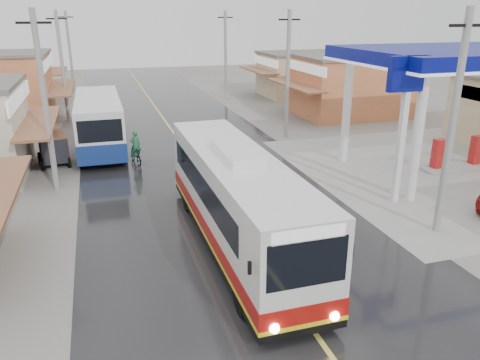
{
  "coord_description": "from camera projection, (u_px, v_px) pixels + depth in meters",
  "views": [
    {
      "loc": [
        -4.76,
        -13.14,
        7.78
      ],
      "look_at": [
        0.03,
        2.58,
        1.9
      ],
      "focal_mm": 35.0,
      "sensor_mm": 36.0,
      "label": 1
    }
  ],
  "objects": [
    {
      "name": "second_bus",
      "position": [
        99.0,
        122.0,
        27.78
      ],
      "size": [
        2.57,
        9.38,
        3.11
      ],
      "rotation": [
        0.0,
        0.0,
        -0.0
      ],
      "color": "silver",
      "rests_on": "road"
    },
    {
      "name": "utility_poles_right",
      "position": [
        285.0,
        137.0,
        31.2
      ],
      "size": [
        1.6,
        36.0,
        8.0
      ],
      "primitive_type": null,
      "color": "gray",
      "rests_on": "ground"
    },
    {
      "name": "shopfronts_right",
      "position": [
        416.0,
        139.0,
        30.69
      ],
      "size": [
        11.0,
        44.0,
        4.8
      ],
      "primitive_type": null,
      "color": "beige",
      "rests_on": "ground"
    },
    {
      "name": "ground",
      "position": [
        261.0,
        258.0,
        15.77
      ],
      "size": [
        120.0,
        120.0,
        0.0
      ],
      "primitive_type": "plane",
      "color": "slate",
      "rests_on": "ground"
    },
    {
      "name": "cyclist",
      "position": [
        136.0,
        153.0,
        25.42
      ],
      "size": [
        0.94,
        1.81,
        1.85
      ],
      "rotation": [
        0.0,
        0.0,
        0.21
      ],
      "color": "black",
      "rests_on": "ground"
    },
    {
      "name": "centre_line",
      "position": [
        182.0,
        144.0,
        29.27
      ],
      "size": [
        0.15,
        90.0,
        0.01
      ],
      "primitive_type": "cube",
      "color": "#D8CC4C",
      "rests_on": "road"
    },
    {
      "name": "utility_poles_left",
      "position": [
        64.0,
        149.0,
        28.25
      ],
      "size": [
        1.6,
        50.0,
        8.0
      ],
      "primitive_type": null,
      "color": "gray",
      "rests_on": "ground"
    },
    {
      "name": "tricycle_near",
      "position": [
        53.0,
        147.0,
        25.1
      ],
      "size": [
        1.84,
        2.28,
        1.71
      ],
      "rotation": [
        0.0,
        0.0,
        0.18
      ],
      "color": "#26262D",
      "rests_on": "ground"
    },
    {
      "name": "coach_bus",
      "position": [
        236.0,
        199.0,
        16.12
      ],
      "size": [
        2.72,
        11.42,
        3.56
      ],
      "rotation": [
        0.0,
        0.0,
        0.01
      ],
      "color": "silver",
      "rests_on": "road"
    },
    {
      "name": "road",
      "position": [
        182.0,
        145.0,
        29.27
      ],
      "size": [
        12.0,
        90.0,
        0.02
      ],
      "primitive_type": "cube",
      "color": "black",
      "rests_on": "ground"
    }
  ]
}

